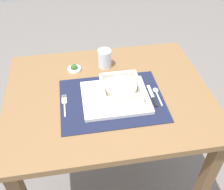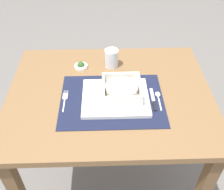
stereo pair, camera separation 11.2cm
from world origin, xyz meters
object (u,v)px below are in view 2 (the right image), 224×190
object	(u,v)px
fork	(65,99)
butter_knife	(153,101)
spoon	(158,96)
dining_table	(110,111)
condiment_saucer	(81,66)
porridge_bowl	(122,90)
drinking_glass	(112,59)

from	to	relation	value
fork	butter_knife	xyz separation A→B (m)	(0.38, -0.02, 0.00)
butter_knife	spoon	bearing A→B (deg)	50.49
dining_table	fork	size ratio (longest dim) A/B	6.78
spoon	condiment_saucer	distance (m)	0.42
spoon	fork	bearing A→B (deg)	-176.85
butter_knife	condiment_saucer	xyz separation A→B (m)	(-0.32, 0.26, 0.00)
dining_table	porridge_bowl	bearing A→B (deg)	-31.42
porridge_bowl	spoon	bearing A→B (deg)	-3.64
condiment_saucer	drinking_glass	bearing A→B (deg)	3.36
dining_table	fork	bearing A→B (deg)	-167.28
butter_knife	drinking_glass	world-z (taller)	drinking_glass
spoon	drinking_glass	size ratio (longest dim) A/B	1.24
dining_table	porridge_bowl	xyz separation A→B (m)	(0.05, -0.03, 0.16)
butter_knife	porridge_bowl	bearing A→B (deg)	168.36
dining_table	condiment_saucer	world-z (taller)	condiment_saucer
fork	butter_knife	distance (m)	0.38
spoon	drinking_glass	distance (m)	0.31
dining_table	butter_knife	bearing A→B (deg)	-19.69
butter_knife	dining_table	bearing A→B (deg)	163.49
fork	condiment_saucer	world-z (taller)	condiment_saucer
fork	butter_knife	bearing A→B (deg)	-3.30
drinking_glass	dining_table	bearing A→B (deg)	-93.91
dining_table	porridge_bowl	world-z (taller)	porridge_bowl
dining_table	fork	world-z (taller)	fork
porridge_bowl	spoon	world-z (taller)	porridge_bowl
butter_knife	condiment_saucer	world-z (taller)	condiment_saucer
dining_table	drinking_glass	distance (m)	0.26
drinking_glass	spoon	bearing A→B (deg)	-50.94
drinking_glass	condiment_saucer	distance (m)	0.16
fork	drinking_glass	world-z (taller)	drinking_glass
drinking_glass	fork	bearing A→B (deg)	-130.48
dining_table	fork	xyz separation A→B (m)	(-0.19, -0.04, 0.12)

